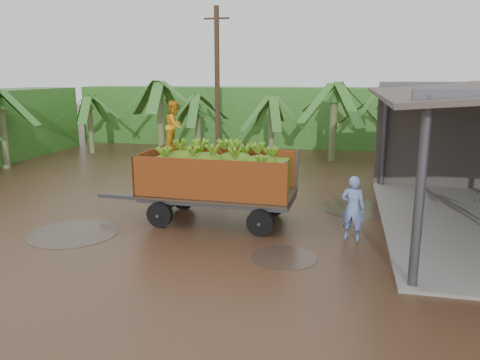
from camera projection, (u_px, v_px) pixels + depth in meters
name	position (u px, v px, depth m)	size (l,w,h in m)	color
ground	(215.00, 219.00, 14.45)	(100.00, 100.00, 0.00)	black
hedge_north	(252.00, 116.00, 29.71)	(22.00, 3.00, 3.60)	#2D661E
banana_trailer	(217.00, 177.00, 13.98)	(6.35, 2.36, 3.61)	#994415
man_blue	(353.00, 208.00, 12.49)	(0.65, 0.42, 1.77)	#687EBD
utility_pole	(217.00, 87.00, 22.11)	(1.20, 0.24, 7.44)	#47301E
banana_plants	(152.00, 130.00, 21.37)	(25.14, 20.03, 4.17)	#2D661E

